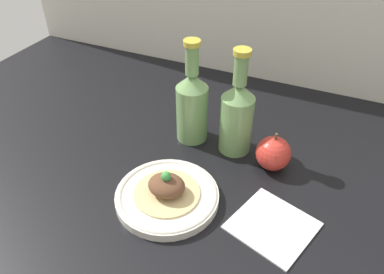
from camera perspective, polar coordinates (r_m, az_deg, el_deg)
ground_plane at (r=86.10cm, az=2.33°, el=-7.97°), size 180.00×110.00×4.00cm
plate at (r=80.42cm, az=-3.81°, el=-8.91°), size 22.02×22.02×2.25cm
plated_food at (r=78.59cm, az=-3.88°, el=-7.63°), size 14.01×14.01×6.00cm
cider_bottle_left at (r=91.84cm, az=0.00°, el=5.07°), size 7.89×7.89×26.50cm
cider_bottle_right at (r=88.54cm, az=6.85°, el=3.40°), size 7.89×7.89×26.50cm
apple at (r=88.00cm, az=12.27°, el=-2.43°), size 8.13×8.13×9.68cm
napkin at (r=77.77cm, az=12.18°, el=-12.97°), size 18.51×18.19×0.80cm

